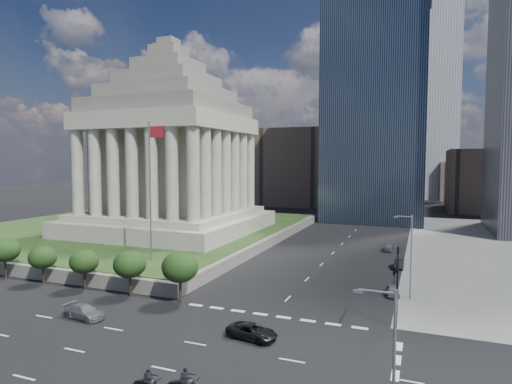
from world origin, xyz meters
The scene contains 19 objects.
ground centered at (0.00, 100.00, 0.00)m, with size 500.00×500.00×0.00m, color black.
plaza_terrace centered at (-45.00, 50.00, 0.90)m, with size 66.00×70.00×1.80m, color #605A52.
plaza_lawn centered at (-45.00, 50.00, 1.85)m, with size 64.00×68.00×0.10m, color #1D3716.
war_memorial centered at (-34.00, 48.00, 21.40)m, with size 34.00×34.00×39.00m, color gray, non-canonical shape.
flagpole centered at (-21.83, 24.00, 13.11)m, with size 2.52×0.24×20.00m.
tree_row centered at (-35.50, 14.00, 3.00)m, with size 53.00×4.00×6.00m, color black, non-canonical shape.
midrise_glass centered at (2.00, 95.00, 30.00)m, with size 26.00×26.00×60.00m, color black.
building_filler_ne centered at (32.00, 130.00, 10.00)m, with size 20.00×30.00×20.00m, color brown.
building_filler_nw centered at (-30.00, 130.00, 14.00)m, with size 24.00×30.00×28.00m, color brown.
traffic_signal_ne centered at (12.50, 13.70, 5.25)m, with size 0.30×5.74×8.00m.
street_lamp_south centered at (13.33, -6.00, 5.66)m, with size 2.13×0.22×10.00m.
street_lamp_north centered at (13.33, 25.00, 5.66)m, with size 2.13×0.22×10.00m.
pickup_truck centered at (0.34, 7.85, 0.67)m, with size 4.82×2.22×1.34m, color black.
suv_grey centered at (-17.77, 6.23, 0.69)m, with size 4.77×1.94×1.39m, color slate.
parked_sedan_near centered at (11.50, 25.71, 0.62)m, with size 3.66×1.47×1.25m, color gray.
parked_sedan_mid centered at (11.50, 39.79, 0.64)m, with size 3.89×1.36×1.28m, color black.
parked_sedan_far centered at (9.00, 52.54, 0.66)m, with size 1.55×3.85×1.31m, color #595B61.
motorcycle_lead centered at (-0.58, -2.59, 0.97)m, with size 2.59×0.71×1.93m, color black, non-canonical shape.
motorcycle_trail centered at (-3.10, -3.34, 0.87)m, with size 2.34×0.64×1.74m, color black, non-canonical shape.
Camera 1 is at (14.62, -27.50, 16.24)m, focal length 30.00 mm.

